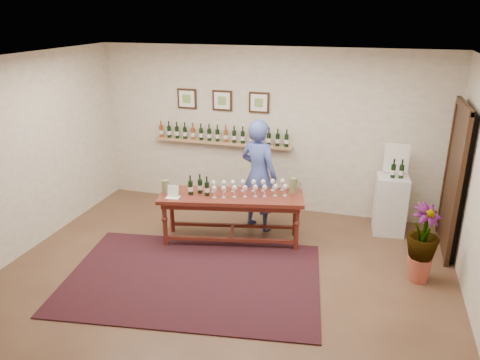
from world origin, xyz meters
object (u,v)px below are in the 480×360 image
(tasting_table, at_px, (231,202))
(display_pedestal, at_px, (390,205))
(person, at_px, (259,175))
(potted_plant, at_px, (422,244))

(tasting_table, height_order, display_pedestal, display_pedestal)
(display_pedestal, bearing_deg, tasting_table, -156.86)
(tasting_table, relative_size, person, 1.24)
(person, bearing_deg, potted_plant, -179.84)
(tasting_table, distance_m, person, 0.68)
(tasting_table, xyz_separation_m, display_pedestal, (2.31, 0.99, -0.18))
(tasting_table, bearing_deg, person, 52.30)
(tasting_table, xyz_separation_m, potted_plant, (2.68, -0.39, -0.11))
(potted_plant, bearing_deg, tasting_table, 171.73)
(potted_plant, bearing_deg, display_pedestal, 105.04)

